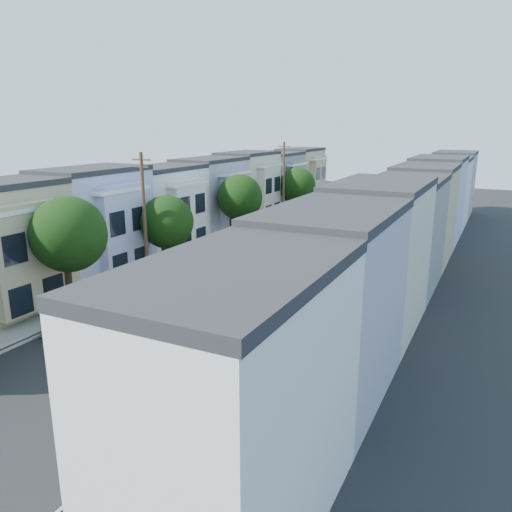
{
  "coord_description": "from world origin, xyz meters",
  "views": [
    {
      "loc": [
        17.53,
        -27.09,
        12.02
      ],
      "look_at": [
        0.83,
        6.36,
        2.2
      ],
      "focal_mm": 35.0,
      "sensor_mm": 36.0,
      "label": 1
    }
  ],
  "objects_px": {
    "parked_left_b": "(80,316)",
    "parked_right_d": "(378,227)",
    "utility_pole_near": "(145,220)",
    "utility_pole_far": "(283,184)",
    "tree_b": "(68,234)",
    "motorcycle": "(178,385)",
    "tree_e": "(296,186)",
    "parked_right_c": "(346,251)",
    "tree_c": "(166,222)",
    "parked_left_d": "(228,252)",
    "parked_right_a": "(192,367)",
    "lead_sedan": "(272,275)",
    "parked_right_b": "(247,324)",
    "fedex_truck": "(224,287)",
    "parked_left_c": "(153,284)",
    "tree_d": "(239,197)",
    "tree_far_r": "(398,200)"
  },
  "relations": [
    {
      "from": "parked_left_b",
      "to": "parked_right_d",
      "type": "distance_m",
      "value": 37.41
    },
    {
      "from": "utility_pole_near",
      "to": "utility_pole_far",
      "type": "relative_size",
      "value": 1.0
    },
    {
      "from": "tree_b",
      "to": "motorcycle",
      "type": "relative_size",
      "value": 3.58
    },
    {
      "from": "tree_e",
      "to": "parked_right_c",
      "type": "bearing_deg",
      "value": -53.56
    },
    {
      "from": "tree_c",
      "to": "utility_pole_near",
      "type": "bearing_deg",
      "value": -89.95
    },
    {
      "from": "parked_left_b",
      "to": "parked_left_d",
      "type": "bearing_deg",
      "value": 88.6
    },
    {
      "from": "utility_pole_near",
      "to": "parked_right_a",
      "type": "relative_size",
      "value": 2.43
    },
    {
      "from": "parked_left_b",
      "to": "motorcycle",
      "type": "relative_size",
      "value": 2.23
    },
    {
      "from": "parked_right_c",
      "to": "lead_sedan",
      "type": "bearing_deg",
      "value": -103.54
    },
    {
      "from": "parked_right_a",
      "to": "parked_right_d",
      "type": "distance_m",
      "value": 38.51
    },
    {
      "from": "utility_pole_near",
      "to": "parked_right_b",
      "type": "distance_m",
      "value": 13.01
    },
    {
      "from": "parked_right_b",
      "to": "parked_left_b",
      "type": "bearing_deg",
      "value": -160.2
    },
    {
      "from": "tree_c",
      "to": "lead_sedan",
      "type": "relative_size",
      "value": 1.22
    },
    {
      "from": "tree_e",
      "to": "utility_pole_far",
      "type": "xyz_separation_m",
      "value": [
        0.0,
        -4.18,
        0.63
      ]
    },
    {
      "from": "tree_e",
      "to": "parked_left_b",
      "type": "relative_size",
      "value": 1.4
    },
    {
      "from": "tree_e",
      "to": "utility_pole_near",
      "type": "height_order",
      "value": "utility_pole_near"
    },
    {
      "from": "fedex_truck",
      "to": "parked_right_b",
      "type": "relative_size",
      "value": 1.13
    },
    {
      "from": "parked_left_b",
      "to": "parked_left_c",
      "type": "relative_size",
      "value": 1.04
    },
    {
      "from": "tree_c",
      "to": "utility_pole_far",
      "type": "xyz_separation_m",
      "value": [
        0.0,
        23.42,
        0.58
      ]
    },
    {
      "from": "tree_e",
      "to": "utility_pole_far",
      "type": "height_order",
      "value": "utility_pole_far"
    },
    {
      "from": "tree_d",
      "to": "parked_left_c",
      "type": "distance_m",
      "value": 16.56
    },
    {
      "from": "utility_pole_near",
      "to": "parked_right_d",
      "type": "height_order",
      "value": "utility_pole_near"
    },
    {
      "from": "tree_d",
      "to": "tree_e",
      "type": "distance_m",
      "value": 15.41
    },
    {
      "from": "tree_e",
      "to": "lead_sedan",
      "type": "height_order",
      "value": "tree_e"
    },
    {
      "from": "tree_e",
      "to": "parked_left_b",
      "type": "distance_m",
      "value": 38.73
    },
    {
      "from": "tree_far_r",
      "to": "fedex_truck",
      "type": "distance_m",
      "value": 30.48
    },
    {
      "from": "parked_left_d",
      "to": "parked_right_b",
      "type": "bearing_deg",
      "value": -56.08
    },
    {
      "from": "tree_c",
      "to": "parked_right_a",
      "type": "height_order",
      "value": "tree_c"
    },
    {
      "from": "tree_d",
      "to": "utility_pole_near",
      "type": "relative_size",
      "value": 0.73
    },
    {
      "from": "parked_left_d",
      "to": "tree_b",
      "type": "bearing_deg",
      "value": -94.13
    },
    {
      "from": "utility_pole_far",
      "to": "parked_right_d",
      "type": "bearing_deg",
      "value": 8.96
    },
    {
      "from": "tree_c",
      "to": "tree_d",
      "type": "xyz_separation_m",
      "value": [
        0.0,
        12.2,
        0.42
      ]
    },
    {
      "from": "tree_c",
      "to": "tree_e",
      "type": "distance_m",
      "value": 27.6
    },
    {
      "from": "tree_e",
      "to": "lead_sedan",
      "type": "relative_size",
      "value": 1.25
    },
    {
      "from": "tree_e",
      "to": "parked_left_b",
      "type": "height_order",
      "value": "tree_e"
    },
    {
      "from": "utility_pole_near",
      "to": "tree_far_r",
      "type": "bearing_deg",
      "value": 64.99
    },
    {
      "from": "tree_b",
      "to": "motorcycle",
      "type": "xyz_separation_m",
      "value": [
        11.38,
        -4.79,
        -5.04
      ]
    },
    {
      "from": "fedex_truck",
      "to": "parked_right_a",
      "type": "xyz_separation_m",
      "value": [
        3.53,
        -9.14,
        -0.83
      ]
    },
    {
      "from": "parked_left_b",
      "to": "parked_right_a",
      "type": "height_order",
      "value": "parked_left_b"
    },
    {
      "from": "utility_pole_near",
      "to": "fedex_truck",
      "type": "distance_m",
      "value": 8.64
    },
    {
      "from": "tree_e",
      "to": "parked_right_a",
      "type": "relative_size",
      "value": 1.67
    },
    {
      "from": "tree_b",
      "to": "utility_pole_far",
      "type": "height_order",
      "value": "utility_pole_far"
    },
    {
      "from": "parked_left_b",
      "to": "parked_right_a",
      "type": "xyz_separation_m",
      "value": [
        9.8,
        -2.4,
        -0.07
      ]
    },
    {
      "from": "tree_c",
      "to": "tree_d",
      "type": "distance_m",
      "value": 12.21
    },
    {
      "from": "parked_right_a",
      "to": "lead_sedan",
      "type": "bearing_deg",
      "value": 101.16
    },
    {
      "from": "utility_pole_near",
      "to": "parked_left_d",
      "type": "distance_m",
      "value": 10.98
    },
    {
      "from": "utility_pole_far",
      "to": "lead_sedan",
      "type": "relative_size",
      "value": 1.81
    },
    {
      "from": "parked_left_c",
      "to": "parked_left_d",
      "type": "xyz_separation_m",
      "value": [
        0.0,
        11.05,
        -0.02
      ]
    },
    {
      "from": "parked_left_d",
      "to": "parked_right_b",
      "type": "xyz_separation_m",
      "value": [
        9.8,
        -14.86,
        0.11
      ]
    },
    {
      "from": "tree_d",
      "to": "utility_pole_near",
      "type": "xyz_separation_m",
      "value": [
        0.0,
        -14.78,
        0.16
      ]
    }
  ]
}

